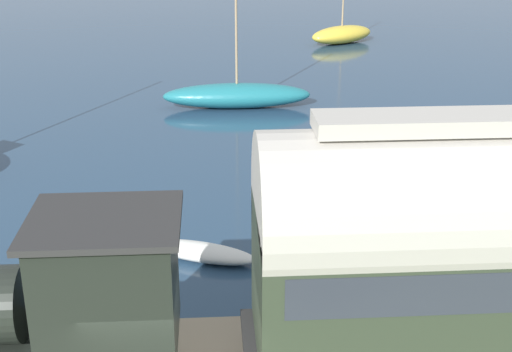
# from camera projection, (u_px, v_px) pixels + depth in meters

# --- Properties ---
(harbor_water) EXTENTS (80.00, 80.00, 0.01)m
(harbor_water) POSITION_uv_depth(u_px,v_px,m) (198.00, 21.00, 51.61)
(harbor_water) COLOR navy
(harbor_water) RESTS_ON ground
(steam_locomotive) EXTENTS (2.05, 6.48, 3.54)m
(steam_locomotive) POSITION_uv_depth(u_px,v_px,m) (14.00, 300.00, 10.98)
(steam_locomotive) COLOR black
(steam_locomotive) RESTS_ON rail_embankment
(sailboat_yellow) EXTENTS (3.91, 4.76, 5.39)m
(sailboat_yellow) POSITION_uv_depth(u_px,v_px,m) (342.00, 34.00, 43.35)
(sailboat_yellow) COLOR gold
(sailboat_yellow) RESTS_ON harbor_water
(sailboat_teal) EXTENTS (1.62, 6.18, 7.14)m
(sailboat_teal) POSITION_uv_depth(u_px,v_px,m) (237.00, 95.00, 29.77)
(sailboat_teal) COLOR #1E707A
(sailboat_teal) RESTS_ON harbor_water
(rowboat_far_out) EXTENTS (1.81, 2.89, 0.39)m
(rowboat_far_out) POSITION_uv_depth(u_px,v_px,m) (201.00, 252.00, 17.19)
(rowboat_far_out) COLOR silver
(rowboat_far_out) RESTS_ON harbor_water
(rowboat_mid_harbor) EXTENTS (1.84, 2.16, 0.31)m
(rowboat_mid_harbor) POSITION_uv_depth(u_px,v_px,m) (387.00, 244.00, 17.67)
(rowboat_mid_harbor) COLOR #B7B2A3
(rowboat_mid_harbor) RESTS_ON harbor_water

